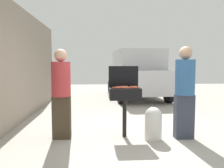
{
  "coord_description": "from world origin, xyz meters",
  "views": [
    {
      "loc": [
        -0.7,
        -4.4,
        1.4
      ],
      "look_at": [
        -0.38,
        0.41,
        1.0
      ],
      "focal_mm": 36.07,
      "sensor_mm": 36.0,
      "label": 1
    }
  ],
  "objects_px": {
    "hot_dog_1": "(124,87)",
    "hot_dog_9": "(136,88)",
    "hot_dog_0": "(133,87)",
    "hot_dog_13": "(122,88)",
    "hot_dog_4": "(120,88)",
    "hot_dog_2": "(130,87)",
    "hot_dog_11": "(125,87)",
    "person_right": "(185,89)",
    "hot_dog_6": "(134,87)",
    "propane_tank": "(153,123)",
    "hot_dog_3": "(135,87)",
    "hot_dog_5": "(119,87)",
    "hot_dog_8": "(115,88)",
    "person_left": "(61,91)",
    "parked_minivan": "(136,74)",
    "hot_dog_12": "(117,88)",
    "hot_dog_10": "(127,88)",
    "bbq_grill": "(125,95)",
    "hot_dog_7": "(127,88)"
  },
  "relations": [
    {
      "from": "hot_dog_4",
      "to": "person_left",
      "type": "distance_m",
      "value": 1.11
    },
    {
      "from": "hot_dog_2",
      "to": "hot_dog_13",
      "type": "relative_size",
      "value": 1.0
    },
    {
      "from": "hot_dog_5",
      "to": "person_right",
      "type": "relative_size",
      "value": 0.07
    },
    {
      "from": "hot_dog_1",
      "to": "hot_dog_2",
      "type": "height_order",
      "value": "same"
    },
    {
      "from": "hot_dog_2",
      "to": "hot_dog_11",
      "type": "relative_size",
      "value": 1.0
    },
    {
      "from": "hot_dog_4",
      "to": "hot_dog_12",
      "type": "bearing_deg",
      "value": -148.67
    },
    {
      "from": "hot_dog_5",
      "to": "hot_dog_8",
      "type": "distance_m",
      "value": 0.17
    },
    {
      "from": "hot_dog_3",
      "to": "person_right",
      "type": "bearing_deg",
      "value": -5.27
    },
    {
      "from": "parked_minivan",
      "to": "person_right",
      "type": "bearing_deg",
      "value": 86.15
    },
    {
      "from": "hot_dog_1",
      "to": "hot_dog_9",
      "type": "height_order",
      "value": "same"
    },
    {
      "from": "hot_dog_8",
      "to": "hot_dog_10",
      "type": "xyz_separation_m",
      "value": [
        0.21,
        -0.04,
        0.0
      ]
    },
    {
      "from": "hot_dog_7",
      "to": "hot_dog_13",
      "type": "xyz_separation_m",
      "value": [
        -0.09,
        0.07,
        0.0
      ]
    },
    {
      "from": "hot_dog_6",
      "to": "hot_dog_10",
      "type": "bearing_deg",
      "value": -129.09
    },
    {
      "from": "hot_dog_7",
      "to": "hot_dog_9",
      "type": "distance_m",
      "value": 0.16
    },
    {
      "from": "hot_dog_0",
      "to": "hot_dog_4",
      "type": "distance_m",
      "value": 0.29
    },
    {
      "from": "hot_dog_11",
      "to": "propane_tank",
      "type": "height_order",
      "value": "hot_dog_11"
    },
    {
      "from": "hot_dog_2",
      "to": "person_left",
      "type": "relative_size",
      "value": 0.08
    },
    {
      "from": "hot_dog_6",
      "to": "propane_tank",
      "type": "xyz_separation_m",
      "value": [
        0.33,
        -0.3,
        -0.66
      ]
    },
    {
      "from": "parked_minivan",
      "to": "hot_dog_7",
      "type": "bearing_deg",
      "value": 74.78
    },
    {
      "from": "hot_dog_1",
      "to": "hot_dog_4",
      "type": "distance_m",
      "value": 0.17
    },
    {
      "from": "parked_minivan",
      "to": "hot_dog_3",
      "type": "bearing_deg",
      "value": 76.24
    },
    {
      "from": "bbq_grill",
      "to": "propane_tank",
      "type": "relative_size",
      "value": 1.57
    },
    {
      "from": "hot_dog_4",
      "to": "hot_dog_12",
      "type": "xyz_separation_m",
      "value": [
        -0.05,
        -0.03,
        0.0
      ]
    },
    {
      "from": "hot_dog_1",
      "to": "hot_dog_11",
      "type": "height_order",
      "value": "same"
    },
    {
      "from": "hot_dog_11",
      "to": "hot_dog_12",
      "type": "bearing_deg",
      "value": -123.72
    },
    {
      "from": "hot_dog_12",
      "to": "hot_dog_13",
      "type": "relative_size",
      "value": 1.0
    },
    {
      "from": "hot_dog_3",
      "to": "hot_dog_10",
      "type": "bearing_deg",
      "value": -171.8
    },
    {
      "from": "hot_dog_0",
      "to": "hot_dog_9",
      "type": "xyz_separation_m",
      "value": [
        0.03,
        -0.1,
        0.0
      ]
    },
    {
      "from": "bbq_grill",
      "to": "hot_dog_11",
      "type": "relative_size",
      "value": 7.44
    },
    {
      "from": "hot_dog_1",
      "to": "person_left",
      "type": "relative_size",
      "value": 0.08
    },
    {
      "from": "hot_dog_2",
      "to": "hot_dog_3",
      "type": "distance_m",
      "value": 0.1
    },
    {
      "from": "hot_dog_0",
      "to": "hot_dog_12",
      "type": "height_order",
      "value": "same"
    },
    {
      "from": "hot_dog_0",
      "to": "hot_dog_7",
      "type": "bearing_deg",
      "value": -134.06
    },
    {
      "from": "hot_dog_1",
      "to": "bbq_grill",
      "type": "bearing_deg",
      "value": -63.25
    },
    {
      "from": "parked_minivan",
      "to": "propane_tank",
      "type": "bearing_deg",
      "value": 79.87
    },
    {
      "from": "hot_dog_9",
      "to": "hot_dog_13",
      "type": "distance_m",
      "value": 0.25
    },
    {
      "from": "hot_dog_3",
      "to": "person_left",
      "type": "distance_m",
      "value": 1.4
    },
    {
      "from": "person_right",
      "to": "parked_minivan",
      "type": "distance_m",
      "value": 5.46
    },
    {
      "from": "propane_tank",
      "to": "hot_dog_0",
      "type": "bearing_deg",
      "value": 152.56
    },
    {
      "from": "hot_dog_3",
      "to": "propane_tank",
      "type": "relative_size",
      "value": 0.21
    },
    {
      "from": "person_left",
      "to": "hot_dog_9",
      "type": "bearing_deg",
      "value": -17.25
    },
    {
      "from": "hot_dog_3",
      "to": "hot_dog_4",
      "type": "height_order",
      "value": "same"
    },
    {
      "from": "hot_dog_10",
      "to": "propane_tank",
      "type": "bearing_deg",
      "value": -10.87
    },
    {
      "from": "hot_dog_0",
      "to": "hot_dog_13",
      "type": "bearing_deg",
      "value": -164.55
    },
    {
      "from": "hot_dog_0",
      "to": "propane_tank",
      "type": "bearing_deg",
      "value": -27.44
    },
    {
      "from": "bbq_grill",
      "to": "parked_minivan",
      "type": "distance_m",
      "value": 5.42
    },
    {
      "from": "hot_dog_0",
      "to": "hot_dog_3",
      "type": "height_order",
      "value": "same"
    },
    {
      "from": "hot_dog_2",
      "to": "hot_dog_8",
      "type": "relative_size",
      "value": 1.0
    },
    {
      "from": "hot_dog_7",
      "to": "hot_dog_12",
      "type": "height_order",
      "value": "same"
    },
    {
      "from": "hot_dog_11",
      "to": "person_right",
      "type": "bearing_deg",
      "value": -13.84
    }
  ]
}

